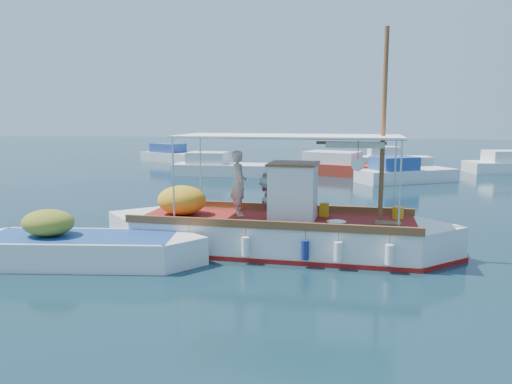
# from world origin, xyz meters

# --- Properties ---
(ground) EXTENTS (160.00, 160.00, 0.00)m
(ground) POSITION_xyz_m (0.00, 0.00, 0.00)
(ground) COLOR black
(ground) RESTS_ON ground
(fishing_caique) EXTENTS (10.98, 3.29, 6.70)m
(fishing_caique) POSITION_xyz_m (-0.15, 0.01, 0.59)
(fishing_caique) COLOR white
(fishing_caique) RESTS_ON ground
(dinghy) EXTENTS (7.03, 2.72, 1.73)m
(dinghy) POSITION_xyz_m (-5.23, -2.32, 0.36)
(dinghy) COLOR white
(dinghy) RESTS_ON ground
(bg_boat_nw) EXTENTS (6.55, 2.56, 1.80)m
(bg_boat_nw) POSITION_xyz_m (-6.87, 18.66, 0.49)
(bg_boat_nw) COLOR silver
(bg_boat_nw) RESTS_ON ground
(bg_boat_n) EXTENTS (9.47, 5.71, 1.80)m
(bg_boat_n) POSITION_xyz_m (1.85, 20.41, 0.49)
(bg_boat_n) COLOR maroon
(bg_boat_n) RESTS_ON ground
(bg_boat_ne) EXTENTS (6.47, 5.05, 1.80)m
(bg_boat_ne) POSITION_xyz_m (5.38, 17.27, 0.49)
(bg_boat_ne) COLOR silver
(bg_boat_ne) RESTS_ON ground
(bg_boat_far_w) EXTENTS (7.37, 5.12, 1.80)m
(bg_boat_far_w) POSITION_xyz_m (-13.51, 28.22, 0.49)
(bg_boat_far_w) COLOR silver
(bg_boat_far_w) RESTS_ON ground
(bg_boat_far_n) EXTENTS (6.07, 2.97, 1.80)m
(bg_boat_far_n) POSITION_xyz_m (5.42, 27.55, 0.49)
(bg_boat_far_n) COLOR silver
(bg_boat_far_n) RESTS_ON ground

